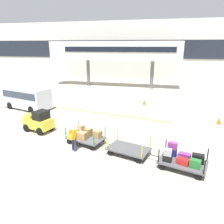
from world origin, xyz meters
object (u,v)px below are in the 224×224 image
(safety_cone_near, at_px, (144,102))
(safety_cone_far, at_px, (219,121))
(baggage_cart_tail, at_px, (182,159))
(shuttle_van, at_px, (27,97))
(baggage_cart_middle, at_px, (128,149))
(baggage_tug, at_px, (39,121))
(baggage_handler, at_px, (73,138))
(baggage_cart_lead, at_px, (85,135))

(safety_cone_near, distance_m, safety_cone_far, 7.72)
(baggage_cart_tail, bearing_deg, shuttle_van, 151.86)
(baggage_cart_middle, distance_m, baggage_cart_tail, 2.99)
(baggage_cart_middle, height_order, safety_cone_far, baggage_cart_middle)
(baggage_tug, bearing_deg, safety_cone_far, 19.67)
(baggage_handler, bearing_deg, safety_cone_near, 74.90)
(baggage_cart_middle, xyz_separation_m, baggage_handler, (-3.22, -0.38, 0.52))
(shuttle_van, bearing_deg, baggage_tug, -48.60)
(baggage_tug, bearing_deg, baggage_cart_tail, -15.30)
(baggage_tug, relative_size, safety_cone_near, 4.21)
(shuttle_van, relative_size, safety_cone_far, 9.32)
(safety_cone_far, bearing_deg, baggage_handler, -143.48)
(baggage_handler, height_order, safety_cone_far, baggage_handler)
(baggage_cart_lead, distance_m, shuttle_van, 10.12)
(baggage_cart_tail, bearing_deg, baggage_cart_lead, 164.37)
(baggage_handler, bearing_deg, safety_cone_far, 36.52)
(baggage_tug, distance_m, baggage_cart_middle, 7.17)
(baggage_cart_lead, height_order, safety_cone_far, baggage_cart_lead)
(shuttle_van, height_order, safety_cone_far, shuttle_van)
(safety_cone_far, bearing_deg, baggage_cart_tail, -114.08)
(baggage_tug, distance_m, baggage_handler, 4.33)
(baggage_cart_lead, relative_size, safety_cone_near, 5.61)
(baggage_tug, xyz_separation_m, shuttle_van, (-4.26, 4.83, 0.48))
(baggage_handler, relative_size, safety_cone_far, 2.84)
(baggage_cart_tail, bearing_deg, safety_cone_near, 104.41)
(safety_cone_far, bearing_deg, baggage_tug, -160.33)
(baggage_cart_lead, bearing_deg, safety_cone_near, 74.58)
(baggage_cart_middle, height_order, safety_cone_near, baggage_cart_middle)
(baggage_tug, bearing_deg, shuttle_van, 131.40)
(baggage_cart_tail, distance_m, shuttle_van, 15.94)
(baggage_cart_tail, relative_size, shuttle_van, 0.60)
(baggage_handler, bearing_deg, baggage_cart_tail, -3.68)
(baggage_cart_tail, height_order, safety_cone_near, baggage_cart_tail)
(safety_cone_near, bearing_deg, shuttle_van, -158.74)
(shuttle_van, relative_size, safety_cone_near, 9.32)
(baggage_cart_lead, distance_m, baggage_handler, 1.31)
(baggage_tug, height_order, baggage_cart_middle, baggage_tug)
(baggage_handler, bearing_deg, shuttle_van, 138.11)
(baggage_tug, distance_m, baggage_cart_lead, 4.09)
(baggage_cart_lead, relative_size, baggage_cart_middle, 1.00)
(baggage_cart_lead, distance_m, baggage_cart_middle, 3.08)
(baggage_cart_lead, relative_size, shuttle_van, 0.60)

